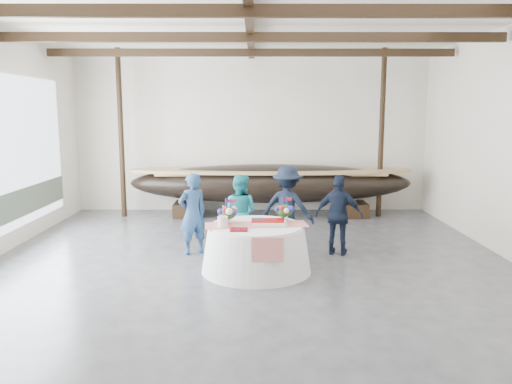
{
  "coord_description": "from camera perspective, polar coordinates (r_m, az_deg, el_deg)",
  "views": [
    {
      "loc": [
        0.09,
        -8.38,
        2.83
      ],
      "look_at": [
        0.12,
        1.7,
        1.22
      ],
      "focal_mm": 35.0,
      "sensor_mm": 36.0,
      "label": 1
    }
  ],
  "objects": [
    {
      "name": "guest_woman_blue",
      "position": [
        10.07,
        -7.26,
        -2.48
      ],
      "size": [
        0.72,
        0.65,
        1.64
      ],
      "primitive_type": "imported",
      "rotation": [
        0.0,
        0.0,
        3.7
      ],
      "color": "navy",
      "rests_on": "ground"
    },
    {
      "name": "wall_front",
      "position": [
        2.45,
        -2.18,
        -4.65
      ],
      "size": [
        10.0,
        0.02,
        4.5
      ],
      "primitive_type": "cube",
      "color": "silver",
      "rests_on": "ground"
    },
    {
      "name": "floor",
      "position": [
        8.85,
        -0.73,
        -9.56
      ],
      "size": [
        10.0,
        12.0,
        0.01
      ],
      "primitive_type": "cube",
      "color": "#3D3D42",
      "rests_on": "ground"
    },
    {
      "name": "guest_woman_teal",
      "position": [
        10.25,
        -1.92,
        -2.37
      ],
      "size": [
        0.92,
        0.81,
        1.59
      ],
      "primitive_type": "imported",
      "rotation": [
        0.0,
        0.0,
        2.83
      ],
      "color": "teal",
      "rests_on": "ground"
    },
    {
      "name": "tabletop_items",
      "position": [
        9.01,
        -0.14,
        -2.68
      ],
      "size": [
        1.87,
        0.99,
        0.4
      ],
      "color": "red",
      "rests_on": "banquet_table"
    },
    {
      "name": "ceiling",
      "position": [
        8.55,
        -0.79,
        20.36
      ],
      "size": [
        10.0,
        12.0,
        0.01
      ],
      "primitive_type": "cube",
      "color": "white",
      "rests_on": "wall_back"
    },
    {
      "name": "pavilion_structure",
      "position": [
        9.32,
        -0.73,
        16.33
      ],
      "size": [
        9.8,
        11.76,
        4.5
      ],
      "color": "black",
      "rests_on": "ground"
    },
    {
      "name": "longboat_display",
      "position": [
        13.6,
        1.69,
        1.02
      ],
      "size": [
        7.67,
        1.53,
        1.44
      ],
      "color": "black",
      "rests_on": "ground"
    },
    {
      "name": "guest_man_right",
      "position": [
        10.08,
        9.46,
        -2.63
      ],
      "size": [
        1.01,
        0.65,
        1.61
      ],
      "primitive_type": "imported",
      "rotation": [
        0.0,
        0.0,
        2.85
      ],
      "color": "black",
      "rests_on": "ground"
    },
    {
      "name": "wall_back",
      "position": [
        14.39,
        -0.51,
        6.79
      ],
      "size": [
        10.0,
        0.02,
        4.5
      ],
      "primitive_type": "cube",
      "color": "silver",
      "rests_on": "ground"
    },
    {
      "name": "banquet_table",
      "position": [
        9.01,
        0.03,
        -6.4
      ],
      "size": [
        1.97,
        1.97,
        0.85
      ],
      "color": "silver",
      "rests_on": "ground"
    },
    {
      "name": "guest_man_left",
      "position": [
        10.4,
        3.61,
        -1.78
      ],
      "size": [
        1.28,
        0.99,
        1.74
      ],
      "primitive_type": "imported",
      "rotation": [
        0.0,
        0.0,
        2.79
      ],
      "color": "black",
      "rests_on": "ground"
    }
  ]
}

